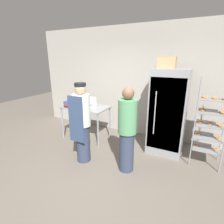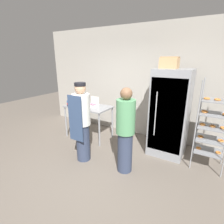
{
  "view_description": "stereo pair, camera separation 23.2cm",
  "coord_description": "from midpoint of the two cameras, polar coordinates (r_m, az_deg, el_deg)",
  "views": [
    {
      "loc": [
        1.5,
        -2.29,
        2.08
      ],
      "look_at": [
        -0.06,
        0.73,
        1.02
      ],
      "focal_mm": 28.0,
      "sensor_mm": 36.0,
      "label": 1
    },
    {
      "loc": [
        1.7,
        -2.18,
        2.08
      ],
      "look_at": [
        -0.06,
        0.73,
        1.02
      ],
      "focal_mm": 28.0,
      "sensor_mm": 36.0,
      "label": 2
    }
  ],
  "objects": [
    {
      "name": "person_baker",
      "position": [
        3.54,
        -11.65,
        -3.4
      ],
      "size": [
        0.35,
        0.36,
        1.64
      ],
      "color": "#333D56",
      "rests_on": "ground_plane"
    },
    {
      "name": "baking_rack",
      "position": [
        3.83,
        27.88,
        -3.36
      ],
      "size": [
        0.55,
        0.49,
        1.72
      ],
      "color": "#93969B",
      "rests_on": "ground_plane"
    },
    {
      "name": "prep_counter",
      "position": [
        4.63,
        -10.02,
        0.63
      ],
      "size": [
        1.19,
        0.69,
        0.87
      ],
      "color": "gray",
      "rests_on": "ground_plane"
    },
    {
      "name": "donut_box",
      "position": [
        4.52,
        -8.59,
        2.18
      ],
      "size": [
        0.25,
        0.21,
        0.25
      ],
      "color": "silver",
      "rests_on": "prep_counter"
    },
    {
      "name": "refrigerator",
      "position": [
        3.99,
        16.23,
        -0.07
      ],
      "size": [
        0.74,
        0.73,
        1.88
      ],
      "color": "gray",
      "rests_on": "ground_plane"
    },
    {
      "name": "cardboard_storage_box",
      "position": [
        3.91,
        15.88,
        15.26
      ],
      "size": [
        0.36,
        0.27,
        0.23
      ],
      "color": "tan",
      "rests_on": "refrigerator"
    },
    {
      "name": "blender_pitcher",
      "position": [
        4.76,
        -11.01,
        3.88
      ],
      "size": [
        0.12,
        0.12,
        0.29
      ],
      "color": "#99999E",
      "rests_on": "prep_counter"
    },
    {
      "name": "binder_stack",
      "position": [
        4.62,
        -14.42,
        2.58
      ],
      "size": [
        0.34,
        0.28,
        0.16
      ],
      "color": "#232328",
      "rests_on": "prep_counter"
    },
    {
      "name": "back_wall",
      "position": [
        4.78,
        7.57,
        9.52
      ],
      "size": [
        6.4,
        0.12,
        2.9
      ],
      "primitive_type": "cube",
      "color": "#ADA89E",
      "rests_on": "ground_plane"
    },
    {
      "name": "person_customer",
      "position": [
        3.19,
        2.88,
        -6.05
      ],
      "size": [
        0.34,
        0.34,
        1.61
      ],
      "color": "#333D56",
      "rests_on": "ground_plane"
    },
    {
      "name": "ground_plane",
      "position": [
        3.45,
        -7.04,
        -20.01
      ],
      "size": [
        14.0,
        14.0,
        0.0
      ],
      "primitive_type": "plane",
      "color": "#6B6056"
    }
  ]
}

